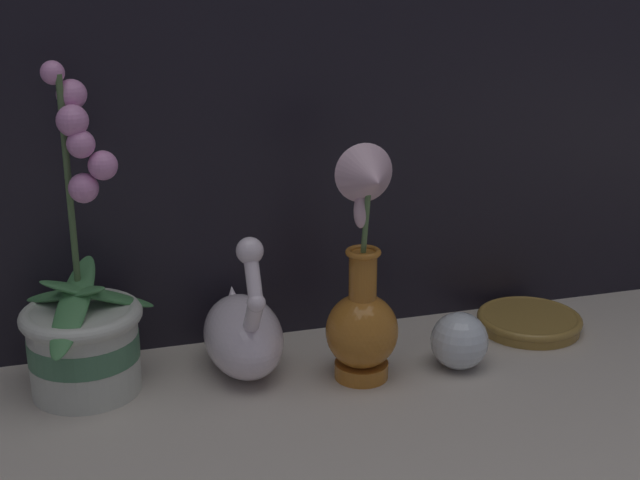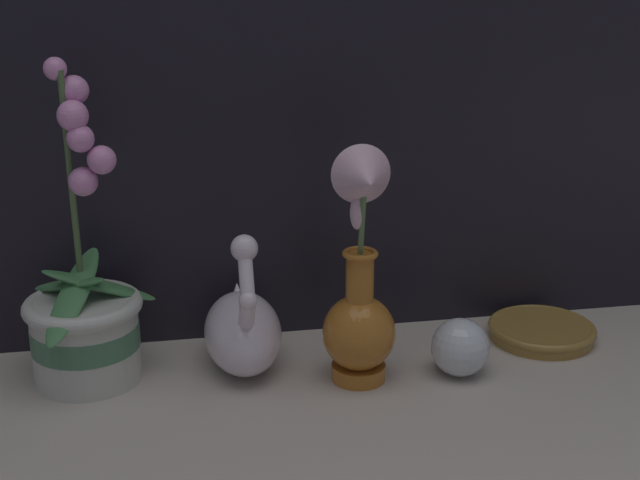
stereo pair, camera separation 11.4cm
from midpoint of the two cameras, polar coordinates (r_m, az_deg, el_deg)
name	(u,v)px [view 2 (the right image)]	position (r m, az deg, el deg)	size (l,w,h in m)	color
ground_plane	(355,403)	(1.12, 5.21, -10.43)	(2.80, 2.80, 0.00)	#BCB2A3
orchid_potted_plant	(85,318)	(1.16, -12.14, -4.96)	(0.18, 0.18, 0.42)	beige
swan_figurine	(243,328)	(1.18, -2.22, -5.70)	(0.10, 0.20, 0.21)	white
blue_vase	(360,299)	(1.13, 5.52, -3.86)	(0.09, 0.10, 0.31)	#B26B23
glass_sphere	(460,347)	(1.19, 11.71, -6.79)	(0.08, 0.08, 0.08)	silver
amber_dish	(542,330)	(1.33, 16.43, -5.61)	(0.15, 0.15, 0.02)	olive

